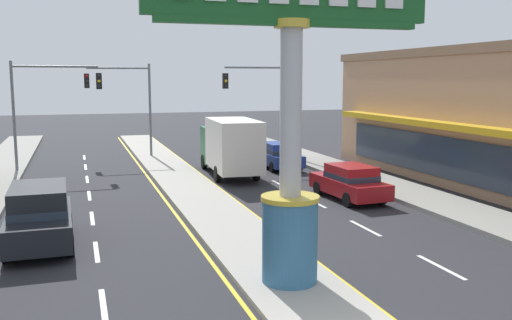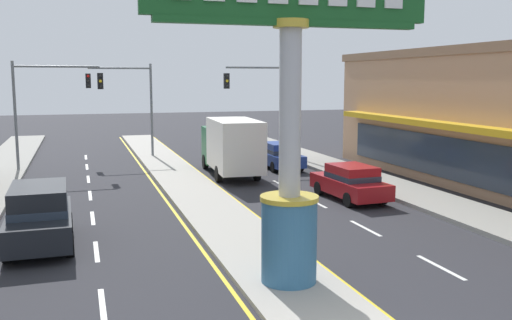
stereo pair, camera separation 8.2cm
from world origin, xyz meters
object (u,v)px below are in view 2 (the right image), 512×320
at_px(sedan_far_right_lane, 280,155).
at_px(traffic_light_left_side, 48,96).
at_px(traffic_light_median_far, 128,95).
at_px(sedan_near_right_lane, 350,182).
at_px(suv_near_left_lane, 39,215).
at_px(box_truck_mid_left_lane, 231,145).
at_px(district_sign, 290,129).
at_px(traffic_light_right_side, 271,95).

bearing_deg(sedan_far_right_lane, traffic_light_left_side, 166.88).
bearing_deg(sedan_far_right_lane, traffic_light_median_far, 138.90).
bearing_deg(sedan_near_right_lane, suv_near_left_lane, -165.24).
bearing_deg(suv_near_left_lane, traffic_light_median_far, 77.10).
xyz_separation_m(sedan_far_right_lane, box_truck_mid_left_lane, (-3.38, -1.73, 0.91)).
height_order(traffic_light_left_side, suv_near_left_lane, traffic_light_left_side).
xyz_separation_m(district_sign, traffic_light_left_side, (-6.51, 21.08, 0.23)).
height_order(traffic_light_median_far, sedan_far_right_lane, traffic_light_median_far).
distance_m(traffic_light_left_side, sedan_near_right_lane, 17.91).
distance_m(district_sign, suv_near_left_lane, 8.98).
distance_m(sedan_far_right_lane, suv_near_left_lane, 17.58).
xyz_separation_m(traffic_light_median_far, sedan_near_right_lane, (8.02, -16.11, -3.41)).
height_order(sedan_near_right_lane, sedan_far_right_lane, same).
distance_m(traffic_light_right_side, traffic_light_median_far, 9.45).
distance_m(suv_near_left_lane, box_truck_mid_left_lane, 14.03).
bearing_deg(traffic_light_right_side, traffic_light_left_side, 177.84).
relative_size(traffic_light_left_side, sedan_far_right_lane, 1.44).
bearing_deg(sedan_near_right_lane, traffic_light_right_side, 88.61).
bearing_deg(district_sign, sedan_near_right_lane, 55.28).
bearing_deg(box_truck_mid_left_lane, district_sign, -99.85).
bearing_deg(sedan_near_right_lane, box_truck_mid_left_lane, 114.61).
height_order(traffic_light_right_side, sedan_near_right_lane, traffic_light_right_side).
distance_m(traffic_light_left_side, traffic_light_right_side, 13.04).
relative_size(district_sign, traffic_light_right_side, 1.31).
relative_size(traffic_light_left_side, box_truck_mid_left_lane, 0.89).
bearing_deg(traffic_light_left_side, sedan_near_right_lane, -43.49).
bearing_deg(traffic_light_median_far, suv_near_left_lane, -102.90).
relative_size(traffic_light_left_side, traffic_light_median_far, 1.00).
distance_m(sedan_near_right_lane, box_truck_mid_left_lane, 8.18).
xyz_separation_m(traffic_light_right_side, sedan_far_right_lane, (-0.29, -2.48, -3.46)).
relative_size(traffic_light_left_side, sedan_near_right_lane, 1.41).
height_order(traffic_light_left_side, sedan_far_right_lane, traffic_light_left_side).
bearing_deg(suv_near_left_lane, sedan_far_right_lane, 44.87).
xyz_separation_m(traffic_light_right_side, suv_near_left_lane, (-12.74, -14.88, -3.26)).
xyz_separation_m(traffic_light_left_side, sedan_near_right_lane, (12.75, -12.09, -3.46)).
height_order(traffic_light_right_side, suv_near_left_lane, traffic_light_right_side).
distance_m(traffic_light_left_side, box_truck_mid_left_lane, 10.78).
bearing_deg(traffic_light_left_side, box_truck_mid_left_lane, -26.66).
bearing_deg(traffic_light_right_side, district_sign, -107.55).
distance_m(traffic_light_median_far, sedan_far_right_lane, 11.17).
relative_size(traffic_light_median_far, suv_near_left_lane, 1.34).
bearing_deg(traffic_light_median_far, district_sign, -85.93).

